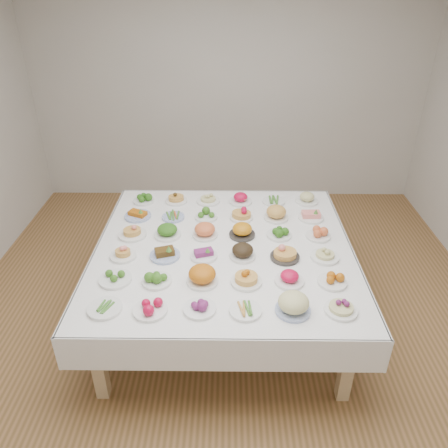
{
  "coord_description": "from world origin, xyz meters",
  "views": [
    {
      "loc": [
        0.01,
        -3.1,
        2.75
      ],
      "look_at": [
        -0.03,
        0.12,
        0.88
      ],
      "focal_mm": 35.0,
      "sensor_mm": 36.0,
      "label": 1
    }
  ],
  "objects_px": {
    "display_table": "(224,253)",
    "dish_35": "(307,198)",
    "dish_0": "(105,308)",
    "dish_18": "(132,229)"
  },
  "relations": [
    {
      "from": "display_table",
      "to": "dish_35",
      "type": "distance_m",
      "value": 1.16
    },
    {
      "from": "dish_0",
      "to": "dish_18",
      "type": "distance_m",
      "value": 0.96
    },
    {
      "from": "dish_0",
      "to": "dish_18",
      "type": "xyz_separation_m",
      "value": [
        0.0,
        0.96,
        0.05
      ]
    },
    {
      "from": "dish_0",
      "to": "dish_35",
      "type": "distance_m",
      "value": 2.28
    },
    {
      "from": "dish_18",
      "to": "display_table",
      "type": "bearing_deg",
      "value": -11.38
    },
    {
      "from": "display_table",
      "to": "dish_0",
      "type": "height_order",
      "value": "dish_0"
    },
    {
      "from": "display_table",
      "to": "dish_0",
      "type": "bearing_deg",
      "value": -135.01
    },
    {
      "from": "dish_0",
      "to": "dish_35",
      "type": "bearing_deg",
      "value": 44.93
    },
    {
      "from": "dish_0",
      "to": "dish_18",
      "type": "relative_size",
      "value": 0.89
    },
    {
      "from": "display_table",
      "to": "dish_35",
      "type": "bearing_deg",
      "value": 44.86
    }
  ]
}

